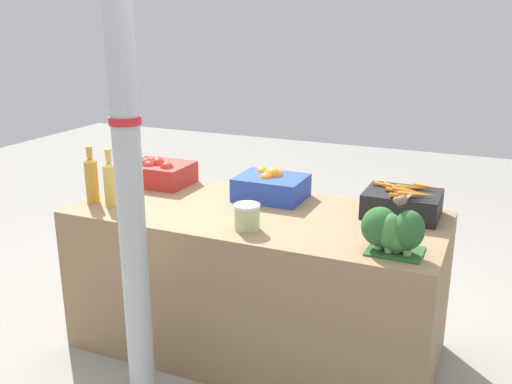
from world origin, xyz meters
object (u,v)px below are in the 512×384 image
object	(u,v)px
apple_crate	(158,172)
broccoli_pile	(392,231)
juice_bottle_golden	(110,182)
pickle_jar	(247,217)
carrot_crate	(403,203)
orange_crate	(271,185)
sparrow_bird	(401,200)
support_pole	(127,150)
juice_bottle_amber	(92,179)

from	to	relation	value
apple_crate	broccoli_pile	xyz separation A→B (m)	(1.40, -0.47, 0.02)
juice_bottle_golden	pickle_jar	bearing A→B (deg)	-2.60
carrot_crate	juice_bottle_golden	size ratio (longest dim) A/B	1.19
juice_bottle_golden	pickle_jar	xyz separation A→B (m)	(0.77, -0.03, -0.06)
apple_crate	broccoli_pile	size ratio (longest dim) A/B	1.37
broccoli_pile	juice_bottle_golden	bearing A→B (deg)	178.25
broccoli_pile	pickle_jar	world-z (taller)	broccoli_pile
carrot_crate	apple_crate	bearing A→B (deg)	-179.89
orange_crate	pickle_jar	world-z (taller)	orange_crate
juice_bottle_golden	sparrow_bird	distance (m)	1.43
broccoli_pile	juice_bottle_golden	xyz separation A→B (m)	(-1.40, 0.04, 0.03)
apple_crate	sparrow_bird	bearing A→B (deg)	-17.55
carrot_crate	juice_bottle_golden	bearing A→B (deg)	-162.65
support_pole	broccoli_pile	distance (m)	1.08
carrot_crate	juice_bottle_golden	distance (m)	1.43
sparrow_bird	juice_bottle_amber	bearing A→B (deg)	-72.12
support_pole	broccoli_pile	bearing A→B (deg)	23.84
orange_crate	pickle_jar	bearing A→B (deg)	-80.73
apple_crate	juice_bottle_amber	xyz separation A→B (m)	(-0.12, -0.42, 0.06)
juice_bottle_amber	sparrow_bird	size ratio (longest dim) A/B	2.24
support_pole	juice_bottle_golden	bearing A→B (deg)	134.89
juice_bottle_amber	sparrow_bird	bearing A→B (deg)	-0.98
apple_crate	carrot_crate	world-z (taller)	same
support_pole	carrot_crate	size ratio (longest dim) A/B	6.71
orange_crate	broccoli_pile	size ratio (longest dim) A/B	1.37
pickle_jar	carrot_crate	bearing A→B (deg)	37.51
juice_bottle_golden	sparrow_bird	bearing A→B (deg)	-1.06
support_pole	sparrow_bird	size ratio (longest dim) A/B	17.68
carrot_crate	sparrow_bird	distance (m)	0.48
carrot_crate	pickle_jar	distance (m)	0.76
pickle_jar	support_pole	bearing A→B (deg)	-125.82
juice_bottle_golden	pickle_jar	distance (m)	0.77
broccoli_pile	sparrow_bird	size ratio (longest dim) A/B	1.92
juice_bottle_amber	pickle_jar	distance (m)	0.89
juice_bottle_amber	pickle_jar	xyz separation A→B (m)	(0.88, -0.03, -0.07)
support_pole	orange_crate	world-z (taller)	support_pole
broccoli_pile	juice_bottle_amber	xyz separation A→B (m)	(-1.52, 0.04, 0.03)
juice_bottle_golden	orange_crate	bearing A→B (deg)	32.16
broccoli_pile	pickle_jar	bearing A→B (deg)	179.28
support_pole	juice_bottle_amber	size ratio (longest dim) A/B	7.88
orange_crate	juice_bottle_golden	size ratio (longest dim) A/B	1.19
pickle_jar	broccoli_pile	bearing A→B (deg)	-0.72
orange_crate	support_pole	bearing A→B (deg)	-104.47
support_pole	juice_bottle_golden	world-z (taller)	support_pole
broccoli_pile	juice_bottle_golden	size ratio (longest dim) A/B	0.87
pickle_jar	sparrow_bird	world-z (taller)	sparrow_bird
broccoli_pile	juice_bottle_amber	world-z (taller)	juice_bottle_amber
apple_crate	carrot_crate	bearing A→B (deg)	0.11
support_pole	carrot_crate	world-z (taller)	support_pole
orange_crate	sparrow_bird	xyz separation A→B (m)	(0.74, -0.46, 0.15)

